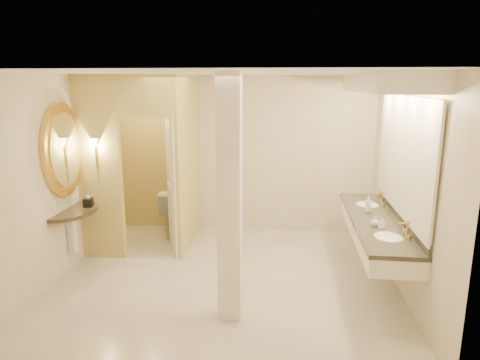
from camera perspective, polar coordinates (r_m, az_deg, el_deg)
The scene contains 16 objects.
floor at distance 5.97m, azimuth -1.82°, elevation -12.77°, with size 4.50×4.50×0.00m, color beige.
ceiling at distance 5.38m, azimuth -2.03°, elevation 14.09°, with size 4.50×4.50×0.00m, color white.
wall_back at distance 7.47m, azimuth 0.25°, elevation 3.41°, with size 4.50×0.02×2.70m, color beige.
wall_front at distance 3.63m, azimuth -6.41°, elevation -7.20°, with size 4.50×0.02×2.70m, color beige.
wall_left at distance 6.24m, azimuth -22.82°, elevation 0.46°, with size 0.02×4.00×2.70m, color beige.
wall_right at distance 5.66m, azimuth 21.24°, elevation -0.62°, with size 0.02×4.00×2.70m, color beige.
toilet_closet at distance 6.68m, azimuth -10.31°, elevation 2.36°, with size 1.50×1.55×2.70m.
wall_sconce at distance 6.41m, azimuth -18.73°, elevation 4.57°, with size 0.14×0.14×0.42m.
vanity at distance 5.63m, azimuth 18.59°, elevation 2.41°, with size 0.75×2.63×2.09m.
console_shelf at distance 6.27m, azimuth -22.29°, elevation 0.48°, with size 0.97×0.97×1.94m.
pillar at distance 4.57m, azimuth -1.39°, elevation -2.84°, with size 0.25×0.25×2.70m, color white.
tissue_box at distance 6.40m, azimuth -19.59°, elevation -2.83°, with size 0.12×0.12×0.12m, color black.
toilet at distance 7.53m, azimuth -8.86°, elevation -4.02°, with size 0.46×0.81×0.82m, color white.
soap_bottle_a at distance 5.40m, azimuth 18.37°, elevation -5.55°, with size 0.06×0.06×0.13m, color beige.
soap_bottle_b at distance 5.47m, azimuth 17.56°, elevation -5.27°, with size 0.10×0.10×0.13m, color silver.
soap_bottle_c at distance 6.01m, azimuth 16.72°, elevation -3.09°, with size 0.09×0.09×0.23m, color #C6B28C.
Camera 1 is at (0.77, -5.32, 2.60)m, focal length 32.00 mm.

